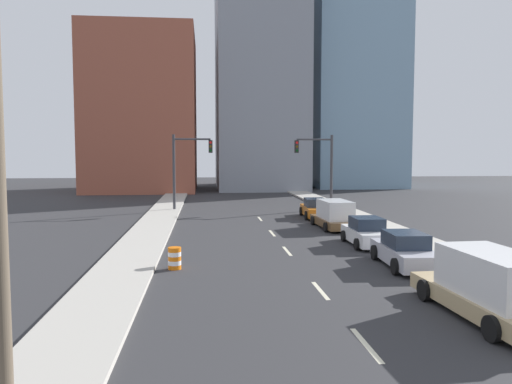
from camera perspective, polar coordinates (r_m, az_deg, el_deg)
sidewalk_left at (r=51.08m, az=-9.71°, el=-1.14°), size 2.62×92.03×0.17m
sidewalk_right at (r=52.30m, az=7.18°, el=-0.98°), size 2.62×92.03×0.17m
lane_stripe_at_8m at (r=13.88m, az=12.47°, el=-16.67°), size 0.16×2.40×0.01m
lane_stripe_at_13m at (r=18.63m, az=7.37°, el=-11.10°), size 0.16×2.40×0.01m
lane_stripe_at_20m at (r=25.70m, az=3.57°, el=-6.74°), size 0.16×2.40×0.01m
lane_stripe_at_26m at (r=31.27m, az=1.85°, el=-4.73°), size 0.16×2.40×0.01m
lane_stripe_at_33m at (r=38.08m, az=0.46°, el=-3.08°), size 0.16×2.40×0.01m
building_brick_left at (r=69.58m, az=-12.78°, el=8.84°), size 14.00×16.00×20.95m
building_office_center at (r=74.02m, az=0.23°, el=12.55°), size 12.00×20.00×30.90m
building_glass_right at (r=81.37m, az=10.44°, el=14.83°), size 13.00×20.00×39.57m
traffic_signal_left at (r=43.53m, az=-8.20°, el=3.35°), size 3.45×0.35×6.62m
traffic_signal_right at (r=44.70m, az=7.52°, el=3.38°), size 3.45×0.35×6.62m
traffic_barrel at (r=21.92m, az=-9.29°, el=-7.49°), size 0.56×0.56×0.95m
box_truck_tan at (r=16.77m, az=25.33°, el=-9.78°), size 2.58×6.16×2.06m
sedan_silver at (r=23.03m, az=16.67°, el=-6.47°), size 2.23×4.79×1.53m
sedan_white at (r=27.78m, az=12.53°, el=-4.56°), size 2.08×4.27×1.53m
box_truck_brown at (r=33.59m, az=8.96°, el=-2.62°), size 2.38×5.28×1.88m
sedan_orange at (r=39.08m, az=6.77°, el=-1.92°), size 2.17×4.70×1.49m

